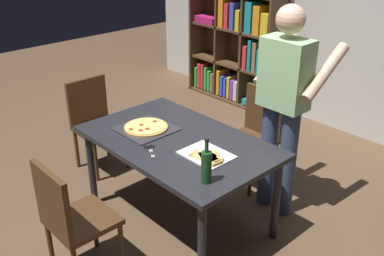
# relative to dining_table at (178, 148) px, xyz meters

# --- Properties ---
(ground_plane) EXTENTS (12.00, 12.00, 0.00)m
(ground_plane) POSITION_rel_dining_table_xyz_m (0.00, 0.00, -0.67)
(ground_plane) COLOR brown
(back_wall) EXTENTS (6.40, 0.10, 2.80)m
(back_wall) POSITION_rel_dining_table_xyz_m (0.00, 2.60, 0.73)
(back_wall) COLOR silver
(back_wall) RESTS_ON ground_plane
(dining_table) EXTENTS (1.53, 0.95, 0.75)m
(dining_table) POSITION_rel_dining_table_xyz_m (0.00, 0.00, 0.00)
(dining_table) COLOR #232328
(dining_table) RESTS_ON ground_plane
(chair_near_camera) EXTENTS (0.42, 0.42, 0.90)m
(chair_near_camera) POSITION_rel_dining_table_xyz_m (-0.00, -0.96, -0.16)
(chair_near_camera) COLOR #472D19
(chair_near_camera) RESTS_ON ground_plane
(chair_far_side) EXTENTS (0.42, 0.42, 0.90)m
(chair_far_side) POSITION_rel_dining_table_xyz_m (0.00, 0.96, -0.16)
(chair_far_side) COLOR #472D19
(chair_far_side) RESTS_ON ground_plane
(chair_left_end) EXTENTS (0.42, 0.42, 0.90)m
(chair_left_end) POSITION_rel_dining_table_xyz_m (-1.25, 0.00, -0.16)
(chair_left_end) COLOR #472D19
(chair_left_end) RESTS_ON ground_plane
(bookshelf) EXTENTS (1.40, 0.35, 1.95)m
(bookshelf) POSITION_rel_dining_table_xyz_m (-1.52, 2.38, 0.26)
(bookshelf) COLOR #513823
(bookshelf) RESTS_ON ground_plane
(person_serving_pizza) EXTENTS (0.55, 0.54, 1.75)m
(person_serving_pizza) POSITION_rel_dining_table_xyz_m (0.43, 0.74, 0.32)
(person_serving_pizza) COLOR #38476B
(person_serving_pizza) RESTS_ON ground_plane
(pepperoni_pizza_on_tray) EXTENTS (0.41, 0.41, 0.04)m
(pepperoni_pizza_on_tray) POSITION_rel_dining_table_xyz_m (-0.31, -0.07, 0.09)
(pepperoni_pizza_on_tray) COLOR #2D2D33
(pepperoni_pizza_on_tray) RESTS_ON dining_table
(pizza_slices_on_towel) EXTENTS (0.36, 0.28, 0.03)m
(pizza_slices_on_towel) POSITION_rel_dining_table_xyz_m (0.36, -0.03, 0.09)
(pizza_slices_on_towel) COLOR white
(pizza_slices_on_towel) RESTS_ON dining_table
(wine_bottle) EXTENTS (0.07, 0.07, 0.32)m
(wine_bottle) POSITION_rel_dining_table_xyz_m (0.58, -0.27, 0.20)
(wine_bottle) COLOR #194723
(wine_bottle) RESTS_ON dining_table
(kitchen_scissors) EXTENTS (0.19, 0.14, 0.01)m
(kitchen_scissors) POSITION_rel_dining_table_xyz_m (-0.01, -0.26, 0.08)
(kitchen_scissors) COLOR silver
(kitchen_scissors) RESTS_ON dining_table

